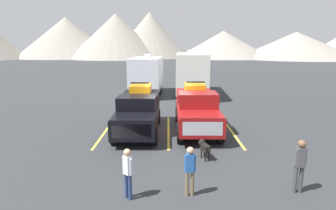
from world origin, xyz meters
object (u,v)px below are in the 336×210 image
(pickup_truck_b, at_px, (196,108))
(person_c, at_px, (127,170))
(person_b, at_px, (299,163))
(dog, at_px, (203,146))
(camper_trailer_b, at_px, (191,72))
(person_a, at_px, (190,168))
(pickup_truck_a, at_px, (138,110))
(camper_trailer_a, at_px, (147,74))

(pickup_truck_b, xyz_separation_m, person_c, (-2.69, -6.87, -0.28))
(person_b, xyz_separation_m, dog, (-2.57, 2.65, -0.47))
(camper_trailer_b, xyz_separation_m, dog, (-0.64, -14.43, -1.61))
(dog, bearing_deg, camper_trailer_b, 87.45)
(person_b, xyz_separation_m, person_c, (-5.19, -0.36, -0.08))
(person_a, xyz_separation_m, dog, (0.78, 2.84, -0.39))
(pickup_truck_a, xyz_separation_m, person_b, (5.54, -6.26, -0.15))
(pickup_truck_a, distance_m, person_a, 6.81)
(camper_trailer_b, distance_m, person_a, 17.37)
(person_a, relative_size, person_c, 0.99)
(camper_trailer_b, bearing_deg, person_b, -83.55)
(dog, bearing_deg, person_a, -105.40)
(pickup_truck_b, relative_size, person_b, 3.22)
(camper_trailer_b, distance_m, dog, 14.54)
(pickup_truck_a, height_order, person_b, pickup_truck_a)
(pickup_truck_a, distance_m, pickup_truck_b, 3.05)
(person_c, bearing_deg, person_b, 4.01)
(dog, bearing_deg, person_b, -45.81)
(person_a, distance_m, person_c, 1.84)
(pickup_truck_a, relative_size, person_b, 3.14)
(camper_trailer_a, height_order, person_a, camper_trailer_a)
(camper_trailer_a, relative_size, person_a, 4.68)
(camper_trailer_a, height_order, person_b, camper_trailer_a)
(camper_trailer_a, xyz_separation_m, person_b, (5.91, -17.29, -0.94))
(camper_trailer_a, bearing_deg, pickup_truck_b, -72.47)
(person_b, bearing_deg, person_c, -175.99)
(dog, bearing_deg, pickup_truck_a, 129.40)
(person_b, bearing_deg, camper_trailer_a, 108.86)
(person_b, bearing_deg, person_a, -176.75)
(pickup_truck_b, bearing_deg, dog, -91.10)
(camper_trailer_b, height_order, person_c, camper_trailer_b)
(camper_trailer_b, xyz_separation_m, person_b, (1.93, -17.08, -1.14))
(camper_trailer_b, xyz_separation_m, person_c, (-3.26, -17.44, -1.21))
(person_b, distance_m, dog, 3.72)
(pickup_truck_a, bearing_deg, person_b, -48.48)
(camper_trailer_b, height_order, dog, camper_trailer_b)
(pickup_truck_b, height_order, person_c, pickup_truck_b)
(pickup_truck_a, bearing_deg, pickup_truck_b, 4.71)
(camper_trailer_b, bearing_deg, camper_trailer_a, 176.95)
(camper_trailer_a, relative_size, dog, 8.99)
(person_c, bearing_deg, pickup_truck_a, 93.05)
(person_a, bearing_deg, camper_trailer_a, 98.30)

